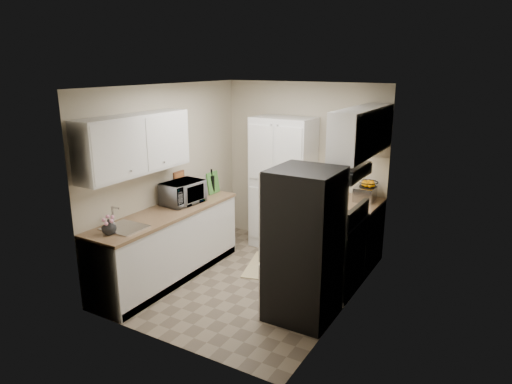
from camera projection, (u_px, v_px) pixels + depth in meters
ground at (250, 281)px, 5.98m from camera, size 3.20×3.20×0.00m
room_shell at (248, 160)px, 5.54m from camera, size 2.64×3.24×2.52m
pantry_cabinet at (283, 184)px, 6.90m from camera, size 0.90×0.55×2.00m
base_cabinet_left at (168, 246)px, 5.99m from camera, size 0.60×2.30×0.88m
countertop_left at (166, 213)px, 5.86m from camera, size 0.63×2.33×0.04m
base_cabinet_right at (354, 235)px, 6.37m from camera, size 0.60×0.80×0.88m
countertop_right at (356, 204)px, 6.25m from camera, size 0.63×0.83×0.04m
electric_range at (332, 252)px, 5.71m from camera, size 0.71×0.78×1.13m
refrigerator at (304, 245)px, 4.96m from camera, size 0.70×0.72×1.70m
microwave at (183, 193)px, 6.15m from camera, size 0.43×0.59×0.31m
wine_bottle at (212, 182)px, 6.63m from camera, size 0.08×0.08×0.33m
flower_vase at (109, 227)px, 5.06m from camera, size 0.20×0.20×0.17m
cutting_board at (213, 183)px, 6.64m from camera, size 0.02×0.26×0.32m
toaster_oven at (365, 194)px, 6.31m from camera, size 0.28×0.35×0.20m
fruit_basket at (368, 183)px, 6.27m from camera, size 0.29×0.29×0.11m
kitchen_mat at (268, 266)px, 6.42m from camera, size 0.78×1.01×0.01m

